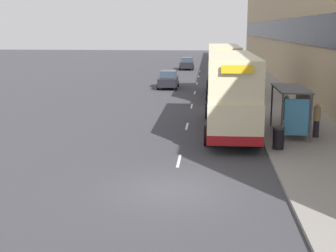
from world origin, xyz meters
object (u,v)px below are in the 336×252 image
(car_2, at_px, (227,75))
(pedestrian_at_shelter, at_px, (303,107))
(pedestrian_1, at_px, (308,110))
(double_decker_bus_ahead, at_px, (223,69))
(car_0, at_px, (168,80))
(pedestrian_3, at_px, (286,106))
(double_decker_bus_near, at_px, (231,91))
(pedestrian_4, at_px, (317,119))
(car_1, at_px, (187,63))
(bus_shelter, at_px, (295,103))
(litter_bin, at_px, (278,138))

(car_2, relative_size, pedestrian_at_shelter, 2.59)
(pedestrian_1, bearing_deg, double_decker_bus_ahead, 110.26)
(double_decker_bus_ahead, relative_size, car_0, 2.51)
(car_2, distance_m, pedestrian_3, 21.54)
(double_decker_bus_near, relative_size, pedestrian_4, 5.91)
(double_decker_bus_near, xyz_separation_m, pedestrian_1, (4.62, 1.63, -1.27))
(car_0, relative_size, pedestrian_at_shelter, 2.62)
(pedestrian_4, bearing_deg, pedestrian_at_shelter, 87.96)
(pedestrian_3, bearing_deg, car_1, 101.97)
(double_decker_bus_near, xyz_separation_m, pedestrian_3, (3.55, 2.96, -1.30))
(double_decker_bus_near, bearing_deg, bus_shelter, -20.25)
(car_0, bearing_deg, car_1, -92.05)
(pedestrian_3, xyz_separation_m, pedestrian_4, (0.84, -4.60, 0.10))
(litter_bin, bearing_deg, pedestrian_at_shelter, 71.02)
(car_1, distance_m, litter_bin, 45.21)
(bus_shelter, relative_size, double_decker_bus_near, 0.39)
(bus_shelter, relative_size, pedestrian_4, 2.29)
(double_decker_bus_ahead, relative_size, litter_bin, 9.87)
(double_decker_bus_near, height_order, pedestrian_4, double_decker_bus_near)
(pedestrian_1, bearing_deg, pedestrian_at_shelter, 93.24)
(double_decker_bus_near, height_order, litter_bin, double_decker_bus_near)
(car_0, distance_m, pedestrian_4, 22.86)
(pedestrian_at_shelter, height_order, litter_bin, pedestrian_at_shelter)
(pedestrian_at_shelter, bearing_deg, car_1, 103.40)
(car_2, distance_m, pedestrian_at_shelter, 21.77)
(pedestrian_4, bearing_deg, pedestrian_1, 85.94)
(bus_shelter, xyz_separation_m, car_0, (-8.45, 20.35, -1.04))
(bus_shelter, bearing_deg, pedestrian_3, 86.52)
(bus_shelter, distance_m, double_decker_bus_ahead, 15.77)
(pedestrian_1, distance_m, pedestrian_4, 3.28)
(bus_shelter, distance_m, pedestrian_1, 3.26)
(pedestrian_4, xyz_separation_m, litter_bin, (-2.32, -2.68, -0.41))
(bus_shelter, xyz_separation_m, pedestrian_4, (1.09, -0.42, -0.80))
(pedestrian_at_shelter, bearing_deg, bus_shelter, -107.02)
(car_2, relative_size, pedestrian_3, 2.48)
(pedestrian_1, relative_size, pedestrian_4, 0.93)
(pedestrian_1, relative_size, litter_bin, 1.62)
(pedestrian_4, bearing_deg, double_decker_bus_ahead, 105.55)
(double_decker_bus_ahead, bearing_deg, pedestrian_4, -74.45)
(bus_shelter, distance_m, litter_bin, 3.55)
(double_decker_bus_ahead, distance_m, pedestrian_3, 11.85)
(pedestrian_at_shelter, xyz_separation_m, litter_bin, (-2.48, -7.20, -0.28))
(pedestrian_3, distance_m, litter_bin, 7.44)
(car_0, distance_m, car_2, 7.77)
(litter_bin, bearing_deg, bus_shelter, 68.50)
(double_decker_bus_near, distance_m, double_decker_bus_ahead, 14.19)
(pedestrian_1, xyz_separation_m, litter_bin, (-2.55, -5.95, -0.34))
(double_decker_bus_ahead, relative_size, car_1, 2.50)
(pedestrian_1, bearing_deg, car_1, 103.08)
(car_0, height_order, pedestrian_at_shelter, pedestrian_at_shelter)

